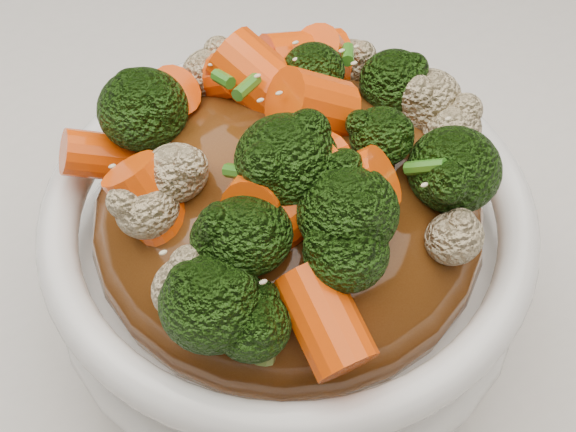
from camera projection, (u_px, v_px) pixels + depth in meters
tablecloth at (219, 258)px, 0.46m from camera, size 1.20×0.80×0.04m
bowl at (288, 260)px, 0.38m from camera, size 0.22×0.22×0.08m
sauce_base at (288, 220)px, 0.36m from camera, size 0.17×0.17×0.09m
carrots at (288, 120)px, 0.32m from camera, size 0.17×0.17×0.05m
broccoli at (288, 122)px, 0.32m from camera, size 0.17×0.17×0.04m
cauliflower at (288, 125)px, 0.32m from camera, size 0.17×0.17×0.03m
scallions at (288, 118)px, 0.32m from camera, size 0.13×0.13×0.02m
sesame_seeds at (288, 118)px, 0.32m from camera, size 0.15×0.15×0.01m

